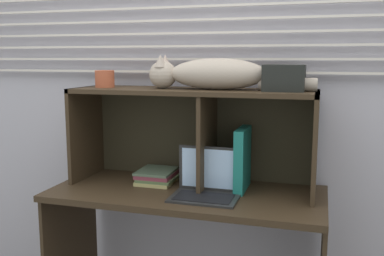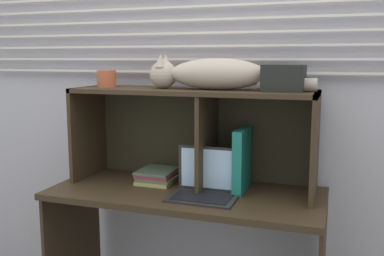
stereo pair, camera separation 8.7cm
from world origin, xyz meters
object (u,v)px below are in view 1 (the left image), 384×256
object	(u,v)px
laptop	(207,186)
book_stack	(157,176)
cat	(211,74)
small_basket	(105,79)
storage_box	(284,78)
binder_upright	(243,159)

from	to	relation	value
laptop	book_stack	bearing A→B (deg)	152.96
cat	book_stack	bearing A→B (deg)	179.66
cat	small_basket	world-z (taller)	cat
book_stack	storage_box	distance (m)	0.81
book_stack	binder_upright	bearing A→B (deg)	-0.22
laptop	binder_upright	distance (m)	0.23
binder_upright	small_basket	bearing A→B (deg)	180.00
cat	laptop	size ratio (longest dim) A/B	2.63
cat	storage_box	xyz separation A→B (m)	(0.34, 0.00, -0.01)
cat	laptop	bearing A→B (deg)	-82.64
laptop	small_basket	xyz separation A→B (m)	(-0.59, 0.15, 0.48)
cat	laptop	distance (m)	0.53
cat	book_stack	world-z (taller)	cat
binder_upright	storage_box	distance (m)	0.44
laptop	storage_box	size ratio (longest dim) A/B	1.65
binder_upright	book_stack	size ratio (longest dim) A/B	1.40
laptop	small_basket	distance (m)	0.77
small_basket	storage_box	bearing A→B (deg)	0.00
binder_upright	book_stack	distance (m)	0.46
book_stack	small_basket	bearing A→B (deg)	-179.66
laptop	book_stack	world-z (taller)	laptop
small_basket	storage_box	size ratio (longest dim) A/B	0.53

